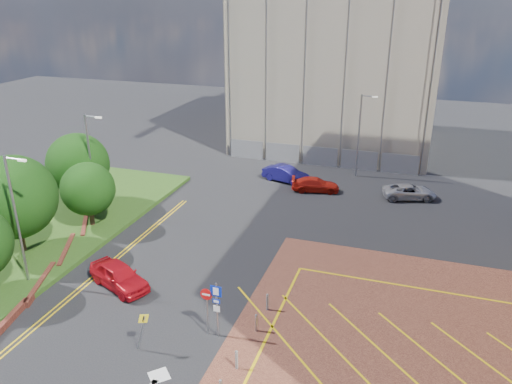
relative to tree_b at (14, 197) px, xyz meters
The scene contains 18 objects.
ground 16.83m from the tree_b, 17.88° to the right, with size 140.00×140.00×0.00m, color black.
grass_bed 4.89m from the tree_b, 158.20° to the left, with size 14.00×32.00×0.30m, color #2B4C18.
retaining_wall 6.24m from the tree_b, 39.04° to the right, with size 6.06×20.33×0.40m.
tree_b is the anchor object (origin of this frame).
tree_c 5.49m from the tree_b, 68.20° to the left, with size 4.00×4.00×4.90m.
tree_d 8.07m from the tree_b, 97.13° to the left, with size 5.00×5.00×6.08m.
lamp_left_near 4.32m from the tree_b, 44.25° to the right, with size 1.53×0.16×8.00m.
lamp_left_far 7.10m from the tree_b, 81.23° to the left, with size 1.53×0.16×8.00m.
lamp_back 30.21m from the tree_b, 49.59° to the left, with size 1.53×0.16×8.00m.
sign_cluster 16.46m from the tree_b, 14.26° to the right, with size 1.17×0.12×3.20m.
warning_sign 14.68m from the tree_b, 25.84° to the right, with size 0.77×0.42×2.25m.
bollard_row 19.38m from the tree_b, 20.53° to the right, with size 0.14×11.14×0.90m.
construction_building 38.87m from the tree_b, 66.11° to the left, with size 21.20×19.20×22.00m, color #B6A895.
construction_fence 30.13m from the tree_b, 56.58° to the left, with size 21.60×0.06×2.00m, color gray.
car_red_left 9.33m from the tree_b, 10.00° to the right, with size 1.81×4.49×1.53m, color red.
car_blue_back 23.80m from the tree_b, 55.39° to the left, with size 1.57×4.50×1.48m, color navy.
car_red_back 24.60m from the tree_b, 47.10° to the left, with size 1.73×4.26×1.24m, color red.
car_silver_back 31.17m from the tree_b, 37.05° to the left, with size 2.12×4.59×1.28m, color #B3B3BB.
Camera 1 is at (9.14, -18.76, 16.74)m, focal length 35.00 mm.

